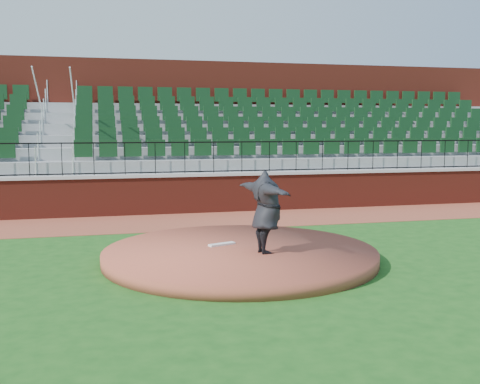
{
  "coord_description": "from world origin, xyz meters",
  "views": [
    {
      "loc": [
        -3.12,
        -11.11,
        2.82
      ],
      "look_at": [
        0.0,
        1.5,
        1.3
      ],
      "focal_mm": 42.31,
      "sensor_mm": 36.0,
      "label": 1
    }
  ],
  "objects": [
    {
      "name": "field_wall",
      "position": [
        0.0,
        7.0,
        0.6
      ],
      "size": [
        34.0,
        0.35,
        1.2
      ],
      "primitive_type": "cube",
      "color": "maroon",
      "rests_on": "ground"
    },
    {
      "name": "pitcher",
      "position": [
        0.1,
        -0.3,
        1.09
      ],
      "size": [
        0.93,
        2.14,
        1.68
      ],
      "primitive_type": "imported",
      "rotation": [
        0.0,
        0.0,
        1.75
      ],
      "color": "black",
      "rests_on": "pitchers_mound"
    },
    {
      "name": "wall_railing",
      "position": [
        0.0,
        7.0,
        1.8
      ],
      "size": [
        34.0,
        0.05,
        1.0
      ],
      "primitive_type": null,
      "color": "black",
      "rests_on": "wall_cap"
    },
    {
      "name": "ground",
      "position": [
        0.0,
        0.0,
        0.0
      ],
      "size": [
        90.0,
        90.0,
        0.0
      ],
      "primitive_type": "plane",
      "color": "#194A15",
      "rests_on": "ground"
    },
    {
      "name": "warning_track",
      "position": [
        0.0,
        5.4,
        0.01
      ],
      "size": [
        34.0,
        3.2,
        0.01
      ],
      "primitive_type": "cube",
      "color": "brown",
      "rests_on": "ground"
    },
    {
      "name": "pitching_rubber",
      "position": [
        -0.61,
        0.67,
        0.27
      ],
      "size": [
        0.63,
        0.34,
        0.04
      ],
      "primitive_type": "cube",
      "rotation": [
        0.0,
        0.0,
        0.33
      ],
      "color": "white",
      "rests_on": "pitchers_mound"
    },
    {
      "name": "pitchers_mound",
      "position": [
        -0.32,
        0.22,
        0.12
      ],
      "size": [
        5.73,
        5.73,
        0.25
      ],
      "primitive_type": "cylinder",
      "color": "brown",
      "rests_on": "ground"
    },
    {
      "name": "wall_cap",
      "position": [
        0.0,
        7.0,
        1.25
      ],
      "size": [
        34.0,
        0.45,
        0.1
      ],
      "primitive_type": "cube",
      "color": "#B7B7B7",
      "rests_on": "field_wall"
    },
    {
      "name": "seating_stands",
      "position": [
        0.0,
        9.72,
        2.3
      ],
      "size": [
        34.0,
        5.1,
        4.6
      ],
      "primitive_type": null,
      "color": "gray",
      "rests_on": "ground"
    },
    {
      "name": "concourse_wall",
      "position": [
        0.0,
        12.52,
        2.75
      ],
      "size": [
        34.0,
        0.5,
        5.5
      ],
      "primitive_type": "cube",
      "color": "maroon",
      "rests_on": "ground"
    }
  ]
}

